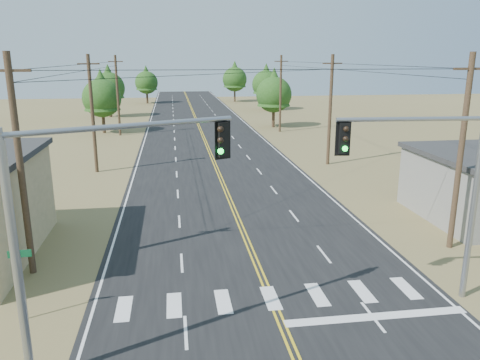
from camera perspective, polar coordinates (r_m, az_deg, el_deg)
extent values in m
cube|color=black|center=(40.59, -2.64, 0.87)|extent=(15.00, 200.00, 0.02)
cylinder|color=#4C3826|center=(22.75, -25.18, 1.30)|extent=(0.30, 0.30, 10.00)
cube|color=#4C3826|center=(22.25, -26.38, 11.87)|extent=(1.80, 0.12, 0.12)
cylinder|color=#4C3826|center=(42.03, -17.54, 7.61)|extent=(0.30, 0.30, 10.00)
cube|color=#4C3826|center=(41.76, -17.99, 13.32)|extent=(1.80, 0.12, 0.12)
cylinder|color=#4C3826|center=(61.76, -14.68, 9.89)|extent=(0.30, 0.30, 10.00)
cube|color=#4C3826|center=(61.58, -14.94, 13.78)|extent=(1.80, 0.12, 0.12)
cylinder|color=#4C3826|center=(26.02, 25.29, 2.83)|extent=(0.30, 0.30, 10.00)
cube|color=#4C3826|center=(25.59, 26.34, 12.06)|extent=(1.80, 0.12, 0.12)
cylinder|color=#4C3826|center=(43.88, 10.93, 8.30)|extent=(0.30, 0.30, 10.00)
cube|color=#4C3826|center=(43.63, 11.20, 13.78)|extent=(1.80, 0.12, 0.12)
cylinder|color=#4C3826|center=(63.04, 4.96, 10.40)|extent=(0.30, 0.30, 10.00)
cube|color=#4C3826|center=(62.87, 5.04, 14.22)|extent=(1.80, 0.12, 0.12)
cylinder|color=gray|center=(15.21, -25.54, -9.80)|extent=(0.26, 0.26, 7.60)
cylinder|color=gray|center=(14.16, -27.24, 4.40)|extent=(0.20, 0.20, 0.65)
cylinder|color=gray|center=(14.80, -13.37, 6.45)|extent=(6.66, 2.92, 0.17)
cube|color=black|center=(16.18, -2.19, 4.99)|extent=(0.48, 0.45, 1.19)
sphere|color=black|center=(15.93, -2.40, 6.22)|extent=(0.22, 0.22, 0.22)
sphere|color=black|center=(15.99, -2.39, 4.87)|extent=(0.22, 0.22, 0.22)
sphere|color=#0CE533|center=(16.06, -2.37, 3.53)|extent=(0.22, 0.22, 0.22)
cylinder|color=gray|center=(20.98, 26.51, -3.62)|extent=(0.25, 0.25, 7.39)
cylinder|color=gray|center=(18.83, 20.21, 6.99)|extent=(5.79, 0.54, 0.17)
cube|color=black|center=(18.01, 12.50, 5.02)|extent=(0.39, 0.34, 1.16)
sphere|color=black|center=(17.78, 12.82, 6.08)|extent=(0.21, 0.21, 0.21)
sphere|color=black|center=(17.84, 12.75, 4.91)|extent=(0.21, 0.21, 0.21)
sphere|color=#0CE533|center=(17.90, 12.68, 3.75)|extent=(0.21, 0.21, 0.21)
cylinder|color=gray|center=(19.85, -24.88, -11.58)|extent=(0.07, 0.07, 2.80)
cube|color=#0B512B|center=(19.34, -25.29, -8.14)|extent=(0.84, 0.09, 0.28)
cylinder|color=#3F2D1E|center=(64.61, -16.30, 6.85)|extent=(0.41, 0.41, 2.99)
cone|color=#1E4714|center=(64.21, -16.57, 10.52)|extent=(4.65, 4.65, 5.32)
sphere|color=#1E4714|center=(64.29, -16.50, 9.56)|extent=(4.99, 4.99, 4.99)
cylinder|color=#3F2D1E|center=(81.98, -15.54, 8.51)|extent=(0.50, 0.50, 3.12)
cone|color=#1E4714|center=(81.66, -15.75, 11.53)|extent=(4.86, 4.86, 5.55)
sphere|color=#1E4714|center=(81.72, -15.70, 10.74)|extent=(5.20, 5.20, 5.20)
cylinder|color=#3F2D1E|center=(104.57, -11.25, 9.94)|extent=(0.44, 0.44, 2.90)
cone|color=#1E4714|center=(104.33, -11.37, 12.15)|extent=(4.51, 4.51, 5.16)
sphere|color=#1E4714|center=(104.38, -11.34, 11.57)|extent=(4.84, 4.84, 4.84)
cylinder|color=#3F2D1E|center=(67.51, 4.10, 7.72)|extent=(0.43, 0.43, 3.01)
cone|color=#1E4714|center=(67.13, 4.16, 11.27)|extent=(4.68, 4.68, 5.35)
sphere|color=#1E4714|center=(67.20, 4.14, 10.34)|extent=(5.02, 5.02, 5.02)
cylinder|color=#3F2D1E|center=(89.51, 3.16, 9.50)|extent=(0.43, 0.43, 3.12)
cone|color=#1E4714|center=(89.22, 3.20, 12.28)|extent=(4.86, 4.86, 5.55)
sphere|color=#1E4714|center=(89.27, 3.19, 11.55)|extent=(5.20, 5.20, 5.20)
cylinder|color=#3F2D1E|center=(106.58, -0.64, 10.40)|extent=(0.39, 0.39, 3.23)
cone|color=#1E4714|center=(106.33, -0.65, 12.81)|extent=(5.02, 5.02, 5.74)
sphere|color=#1E4714|center=(106.37, -0.65, 12.18)|extent=(5.38, 5.38, 5.38)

